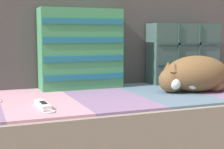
% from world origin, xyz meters
% --- Properties ---
extents(couch, '(1.95, 0.84, 0.37)m').
position_xyz_m(couch, '(-0.00, 0.13, 0.18)').
color(couch, '#3D3838').
rests_on(couch, ground_plane).
extents(sofa_backrest, '(1.91, 0.14, 0.51)m').
position_xyz_m(sofa_backrest, '(0.00, 0.48, 0.62)').
color(sofa_backrest, '#474242').
rests_on(sofa_backrest, couch).
extents(throw_pillow_quilted, '(0.43, 0.14, 0.34)m').
position_xyz_m(throw_pillow_quilted, '(0.44, 0.33, 0.54)').
color(throw_pillow_quilted, '#38514C').
rests_on(throw_pillow_quilted, couch).
extents(throw_pillow_striped, '(0.43, 0.14, 0.41)m').
position_xyz_m(throw_pillow_striped, '(-0.19, 0.33, 0.58)').
color(throw_pillow_striped, '#3D8956').
rests_on(throw_pillow_striped, couch).
extents(sleeping_cat, '(0.40, 0.24, 0.18)m').
position_xyz_m(sleeping_cat, '(0.29, 0.02, 0.45)').
color(sleeping_cat, brown).
rests_on(sleeping_cat, couch).
extents(game_remote_near, '(0.05, 0.21, 0.02)m').
position_xyz_m(game_remote_near, '(-0.46, -0.07, 0.38)').
color(game_remote_near, white).
rests_on(game_remote_near, couch).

